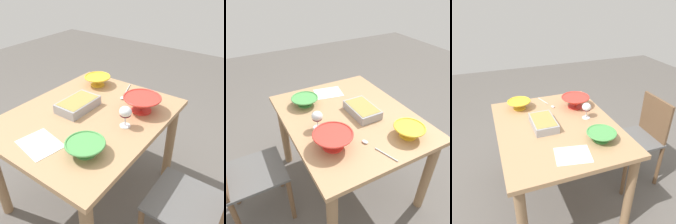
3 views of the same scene
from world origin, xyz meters
TOP-DOWN VIEW (x-y plane):
  - ground_plane at (0.00, 0.00)m, footprint 8.00×8.00m
  - dining_table at (0.00, 0.00)m, footprint 1.15×0.94m
  - chair at (-0.05, -0.82)m, footprint 0.39×0.42m
  - wine_glass at (0.03, -0.27)m, footprint 0.08×0.08m
  - casserole_dish at (0.02, 0.10)m, footprint 0.29×0.18m
  - mixing_bowl at (-0.30, -0.24)m, footprint 0.22×0.22m
  - small_bowl at (0.25, -0.26)m, footprint 0.26×0.26m
  - serving_bowl at (0.39, 0.23)m, footprint 0.21×0.21m
  - serving_spoon at (0.37, -0.05)m, footprint 0.26×0.10m
  - napkin at (-0.39, 0.02)m, footprint 0.23×0.27m

SIDE VIEW (x-z plane):
  - ground_plane at x=0.00m, z-range 0.00..0.00m
  - chair at x=-0.05m, z-range 0.05..0.90m
  - dining_table at x=0.00m, z-range 0.25..1.00m
  - napkin at x=-0.39m, z-range 0.74..0.75m
  - serving_spoon at x=0.37m, z-range 0.74..0.76m
  - casserole_dish at x=0.02m, z-range 0.75..0.82m
  - mixing_bowl at x=-0.30m, z-range 0.75..0.82m
  - serving_bowl at x=0.39m, z-range 0.75..0.83m
  - small_bowl at x=0.25m, z-range 0.75..0.86m
  - wine_glass at x=0.03m, z-range 0.77..0.91m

